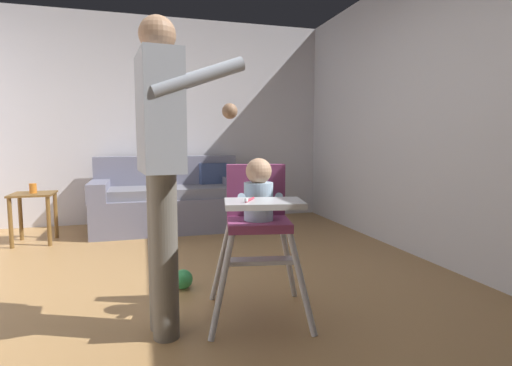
{
  "coord_description": "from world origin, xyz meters",
  "views": [
    {
      "loc": [
        -0.2,
        -2.54,
        1.05
      ],
      "look_at": [
        0.47,
        -0.18,
        0.79
      ],
      "focal_mm": 27.93,
      "sensor_mm": 36.0,
      "label": 1
    }
  ],
  "objects_px": {
    "high_chair": "(258,208)",
    "couch": "(170,201)",
    "toy_ball": "(183,279)",
    "wall_clock": "(169,71)",
    "sippy_cup": "(33,188)",
    "adult_standing": "(162,159)",
    "side_table": "(34,207)"
  },
  "relations": [
    {
      "from": "sippy_cup",
      "to": "adult_standing",
      "type": "bearing_deg",
      "value": -63.35
    },
    {
      "from": "high_chair",
      "to": "side_table",
      "type": "distance_m",
      "value": 2.89
    },
    {
      "from": "adult_standing",
      "to": "wall_clock",
      "type": "bearing_deg",
      "value": 79.01
    },
    {
      "from": "toy_ball",
      "to": "wall_clock",
      "type": "relative_size",
      "value": 0.49
    },
    {
      "from": "sippy_cup",
      "to": "high_chair",
      "type": "bearing_deg",
      "value": -53.03
    },
    {
      "from": "side_table",
      "to": "sippy_cup",
      "type": "xyz_separation_m",
      "value": [
        0.0,
        0.0,
        0.19
      ]
    },
    {
      "from": "adult_standing",
      "to": "high_chair",
      "type": "bearing_deg",
      "value": -0.42
    },
    {
      "from": "high_chair",
      "to": "wall_clock",
      "type": "bearing_deg",
      "value": -164.28
    },
    {
      "from": "toy_ball",
      "to": "sippy_cup",
      "type": "relative_size",
      "value": 1.4
    },
    {
      "from": "couch",
      "to": "side_table",
      "type": "bearing_deg",
      "value": -76.44
    },
    {
      "from": "couch",
      "to": "wall_clock",
      "type": "distance_m",
      "value": 1.68
    },
    {
      "from": "couch",
      "to": "high_chair",
      "type": "bearing_deg",
      "value": 7.37
    },
    {
      "from": "high_chair",
      "to": "toy_ball",
      "type": "distance_m",
      "value": 0.91
    },
    {
      "from": "couch",
      "to": "toy_ball",
      "type": "height_order",
      "value": "couch"
    },
    {
      "from": "couch",
      "to": "sippy_cup",
      "type": "height_order",
      "value": "couch"
    },
    {
      "from": "high_chair",
      "to": "toy_ball",
      "type": "relative_size",
      "value": 6.86
    },
    {
      "from": "toy_ball",
      "to": "adult_standing",
      "type": "bearing_deg",
      "value": -103.95
    },
    {
      "from": "adult_standing",
      "to": "wall_clock",
      "type": "height_order",
      "value": "wall_clock"
    },
    {
      "from": "high_chair",
      "to": "couch",
      "type": "bearing_deg",
      "value": -162.14
    },
    {
      "from": "couch",
      "to": "wall_clock",
      "type": "bearing_deg",
      "value": 173.28
    },
    {
      "from": "high_chair",
      "to": "wall_clock",
      "type": "height_order",
      "value": "wall_clock"
    },
    {
      "from": "side_table",
      "to": "sippy_cup",
      "type": "height_order",
      "value": "sippy_cup"
    },
    {
      "from": "couch",
      "to": "adult_standing",
      "type": "distance_m",
      "value": 2.77
    },
    {
      "from": "couch",
      "to": "toy_ball",
      "type": "bearing_deg",
      "value": -1.45
    },
    {
      "from": "adult_standing",
      "to": "sippy_cup",
      "type": "bearing_deg",
      "value": 110.42
    },
    {
      "from": "sippy_cup",
      "to": "wall_clock",
      "type": "xyz_separation_m",
      "value": [
        1.45,
        0.81,
        1.37
      ]
    },
    {
      "from": "adult_standing",
      "to": "toy_ball",
      "type": "distance_m",
      "value": 1.1
    },
    {
      "from": "high_chair",
      "to": "side_table",
      "type": "bearing_deg",
      "value": -132.47
    },
    {
      "from": "side_table",
      "to": "wall_clock",
      "type": "bearing_deg",
      "value": 29.28
    },
    {
      "from": "toy_ball",
      "to": "wall_clock",
      "type": "height_order",
      "value": "wall_clock"
    },
    {
      "from": "sippy_cup",
      "to": "wall_clock",
      "type": "height_order",
      "value": "wall_clock"
    },
    {
      "from": "couch",
      "to": "high_chair",
      "type": "xyz_separation_m",
      "value": [
        0.34,
        -2.63,
        0.33
      ]
    }
  ]
}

